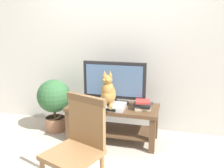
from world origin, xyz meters
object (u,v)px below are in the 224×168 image
Objects in this scene: potted_plant at (54,100)px; tv_stand at (113,116)px; wooden_chair at (79,143)px; book_stack at (143,105)px; media_box at (108,106)px; tv at (114,82)px; cat at (108,92)px.

tv_stand is at bearing -5.47° from potted_plant.
wooden_chair is 3.82× the size of book_stack.
potted_plant is at bearing 167.99° from media_box.
media_box is 0.88m from potted_plant.
potted_plant is at bearing 174.62° from book_stack.
wooden_chair is at bearing -89.48° from tv.
book_stack is at bearing -5.38° from potted_plant.
book_stack reaches higher than media_box.
potted_plant is (-0.86, 0.18, -0.05)m from media_box.
media_box is (-0.03, -0.16, -0.27)m from tv.
tv_stand is at bearing 90.55° from wooden_chair.
tv is 0.95m from potted_plant.
cat reaches higher than potted_plant.
tv reaches higher than wooden_chair.
book_stack is (0.38, 1.16, -0.01)m from wooden_chair.
tv_stand is 0.20m from media_box.
cat is 1.78× the size of book_stack.
tv_stand is 1.56× the size of potted_plant.
cat is 1.10m from wooden_chair.
wooden_chair reaches higher than tv_stand.
tv is 3.35× the size of book_stack.
tv is 1.09× the size of potted_plant.
cat is at bearing -105.88° from tv_stand.
tv is at bearing 165.71° from book_stack.
cat is at bearing -13.06° from potted_plant.
book_stack reaches higher than tv_stand.
potted_plant is (-0.90, 0.02, -0.32)m from tv.
book_stack is at bearing 71.88° from wooden_chair.
tv is 0.32m from media_box.
tv is at bearing -1.37° from potted_plant.
tv_stand is 1.22m from wooden_chair.
potted_plant is (-1.29, 0.12, -0.08)m from book_stack.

